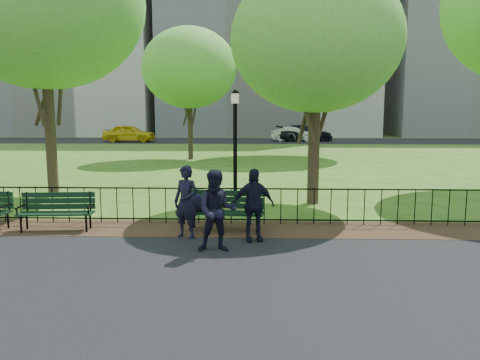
{
  "coord_description": "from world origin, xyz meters",
  "views": [
    {
      "loc": [
        0.81,
        -9.09,
        2.72
      ],
      "look_at": [
        0.43,
        1.5,
        1.16
      ],
      "focal_mm": 35.0,
      "sensor_mm": 36.0,
      "label": 1
    }
  ],
  "objects_px": {
    "tree_near_e": "(316,40)",
    "person_right": "(253,205)",
    "lamppost": "(235,144)",
    "taxi": "(129,133)",
    "park_bench_left_a": "(57,207)",
    "park_bench_main": "(214,205)",
    "tree_far_e": "(318,34)",
    "tree_far_c": "(189,68)",
    "person_mid": "(217,211)",
    "tree_near_w": "(43,2)",
    "person_left": "(186,202)",
    "sedan_dark": "(305,133)"
  },
  "relations": [
    {
      "from": "park_bench_main",
      "to": "sedan_dark",
      "type": "height_order",
      "value": "sedan_dark"
    },
    {
      "from": "tree_far_e",
      "to": "person_mid",
      "type": "xyz_separation_m",
      "value": [
        -4.4,
        -20.52,
        -6.58
      ]
    },
    {
      "from": "tree_near_e",
      "to": "person_right",
      "type": "xyz_separation_m",
      "value": [
        -1.75,
        -4.22,
        -3.97
      ]
    },
    {
      "from": "person_right",
      "to": "park_bench_left_a",
      "type": "bearing_deg",
      "value": 156.92
    },
    {
      "from": "person_mid",
      "to": "lamppost",
      "type": "bearing_deg",
      "value": 84.4
    },
    {
      "from": "park_bench_main",
      "to": "person_left",
      "type": "relative_size",
      "value": 1.15
    },
    {
      "from": "park_bench_main",
      "to": "taxi",
      "type": "distance_m",
      "value": 33.09
    },
    {
      "from": "person_left",
      "to": "person_mid",
      "type": "relative_size",
      "value": 0.98
    },
    {
      "from": "lamppost",
      "to": "taxi",
      "type": "bearing_deg",
      "value": 110.71
    },
    {
      "from": "park_bench_left_a",
      "to": "tree_near_e",
      "type": "xyz_separation_m",
      "value": [
        6.27,
        3.46,
        4.21
      ]
    },
    {
      "from": "tree_far_e",
      "to": "lamppost",
      "type": "bearing_deg",
      "value": -104.63
    },
    {
      "from": "tree_far_c",
      "to": "person_right",
      "type": "bearing_deg",
      "value": -77.69
    },
    {
      "from": "tree_far_c",
      "to": "tree_near_w",
      "type": "bearing_deg",
      "value": -103.13
    },
    {
      "from": "park_bench_left_a",
      "to": "sedan_dark",
      "type": "bearing_deg",
      "value": 69.95
    },
    {
      "from": "tree_far_c",
      "to": "tree_far_e",
      "type": "distance_m",
      "value": 8.22
    },
    {
      "from": "park_bench_left_a",
      "to": "sedan_dark",
      "type": "relative_size",
      "value": 0.33
    },
    {
      "from": "lamppost",
      "to": "tree_far_c",
      "type": "bearing_deg",
      "value": 103.21
    },
    {
      "from": "tree_near_w",
      "to": "sedan_dark",
      "type": "bearing_deg",
      "value": 68.99
    },
    {
      "from": "tree_far_e",
      "to": "taxi",
      "type": "distance_m",
      "value": 20.66
    },
    {
      "from": "tree_near_w",
      "to": "tree_near_e",
      "type": "height_order",
      "value": "tree_near_w"
    },
    {
      "from": "lamppost",
      "to": "person_left",
      "type": "bearing_deg",
      "value": -105.41
    },
    {
      "from": "tree_near_w",
      "to": "taxi",
      "type": "distance_m",
      "value": 28.01
    },
    {
      "from": "park_bench_main",
      "to": "sedan_dark",
      "type": "distance_m",
      "value": 33.37
    },
    {
      "from": "tree_near_e",
      "to": "person_left",
      "type": "xyz_separation_m",
      "value": [
        -3.19,
        -4.03,
        -3.96
      ]
    },
    {
      "from": "taxi",
      "to": "sedan_dark",
      "type": "relative_size",
      "value": 0.9
    },
    {
      "from": "park_bench_left_a",
      "to": "taxi",
      "type": "xyz_separation_m",
      "value": [
        -6.88,
        31.45,
        0.26
      ]
    },
    {
      "from": "tree_far_c",
      "to": "person_left",
      "type": "relative_size",
      "value": 4.72
    },
    {
      "from": "tree_near_w",
      "to": "person_mid",
      "type": "bearing_deg",
      "value": -45.31
    },
    {
      "from": "park_bench_main",
      "to": "person_mid",
      "type": "height_order",
      "value": "person_mid"
    },
    {
      "from": "tree_near_e",
      "to": "person_right",
      "type": "height_order",
      "value": "tree_near_e"
    },
    {
      "from": "person_left",
      "to": "sedan_dark",
      "type": "height_order",
      "value": "person_left"
    },
    {
      "from": "person_right",
      "to": "tree_near_w",
      "type": "bearing_deg",
      "value": 128.32
    },
    {
      "from": "park_bench_main",
      "to": "tree_far_e",
      "type": "distance_m",
      "value": 20.63
    },
    {
      "from": "tree_far_c",
      "to": "sedan_dark",
      "type": "bearing_deg",
      "value": 63.79
    },
    {
      "from": "lamppost",
      "to": "tree_far_c",
      "type": "height_order",
      "value": "tree_far_c"
    },
    {
      "from": "tree_far_c",
      "to": "sedan_dark",
      "type": "distance_m",
      "value": 19.1
    },
    {
      "from": "person_mid",
      "to": "tree_far_e",
      "type": "bearing_deg",
      "value": 74.39
    },
    {
      "from": "lamppost",
      "to": "person_left",
      "type": "xyz_separation_m",
      "value": [
        -0.9,
        -3.28,
        -1.01
      ]
    },
    {
      "from": "park_bench_main",
      "to": "person_left",
      "type": "xyz_separation_m",
      "value": [
        -0.55,
        -0.63,
        0.19
      ]
    },
    {
      "from": "park_bench_left_a",
      "to": "lamppost",
      "type": "xyz_separation_m",
      "value": [
        3.98,
        2.72,
        1.27
      ]
    },
    {
      "from": "person_mid",
      "to": "tree_far_c",
      "type": "bearing_deg",
      "value": 96.16
    },
    {
      "from": "park_bench_left_a",
      "to": "tree_far_e",
      "type": "height_order",
      "value": "tree_far_e"
    },
    {
      "from": "park_bench_main",
      "to": "tree_near_e",
      "type": "xyz_separation_m",
      "value": [
        2.64,
        3.39,
        4.14
      ]
    },
    {
      "from": "park_bench_left_a",
      "to": "person_mid",
      "type": "relative_size",
      "value": 1.06
    },
    {
      "from": "tree_far_e",
      "to": "taxi",
      "type": "height_order",
      "value": "tree_far_e"
    },
    {
      "from": "lamppost",
      "to": "park_bench_main",
      "type": "bearing_deg",
      "value": -97.59
    },
    {
      "from": "tree_far_c",
      "to": "person_left",
      "type": "distance_m",
      "value": 17.59
    },
    {
      "from": "lamppost",
      "to": "taxi",
      "type": "height_order",
      "value": "lamppost"
    },
    {
      "from": "lamppost",
      "to": "park_bench_left_a",
      "type": "bearing_deg",
      "value": -145.66
    },
    {
      "from": "person_right",
      "to": "taxi",
      "type": "height_order",
      "value": "taxi"
    }
  ]
}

